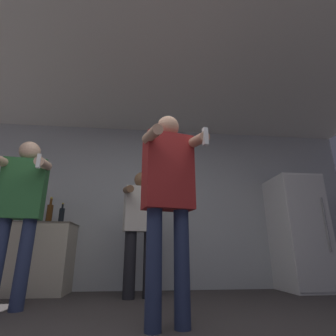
{
  "coord_description": "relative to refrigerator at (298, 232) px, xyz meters",
  "views": [
    {
      "loc": [
        0.02,
        -1.4,
        0.51
      ],
      "look_at": [
        0.24,
        0.65,
        1.18
      ],
      "focal_mm": 28.0,
      "sensor_mm": 36.0,
      "label": 1
    }
  ],
  "objects": [
    {
      "name": "person_woman_foreground",
      "position": [
        -2.15,
        -1.76,
        0.17
      ],
      "size": [
        0.52,
        0.51,
        1.65
      ],
      "color": "navy",
      "rests_on": "ground_plane"
    },
    {
      "name": "person_man_side",
      "position": [
        -3.6,
        -0.98,
        0.18
      ],
      "size": [
        0.54,
        0.51,
        1.69
      ],
      "color": "navy",
      "rests_on": "ground_plane"
    },
    {
      "name": "ceiling_slab",
      "position": [
        -2.39,
        -1.03,
        1.75
      ],
      "size": [
        7.0,
        3.26,
        0.05
      ],
      "color": "silver",
      "rests_on": "wall_back"
    },
    {
      "name": "wall_back",
      "position": [
        -2.39,
        0.37,
        0.45
      ],
      "size": [
        7.0,
        0.06,
        2.55
      ],
      "color": "#B2B7BC",
      "rests_on": "ground_plane"
    },
    {
      "name": "bottle_amber_bourbon",
      "position": [
        -3.86,
        0.04,
        0.18
      ],
      "size": [
        0.09,
        0.09,
        0.26
      ],
      "color": "#194723",
      "rests_on": "counter"
    },
    {
      "name": "refrigerator",
      "position": [
        0.0,
        0.0,
        0.0
      ],
      "size": [
        0.64,
        0.72,
        1.64
      ],
      "color": "white",
      "rests_on": "ground_plane"
    },
    {
      "name": "person_spectator_back",
      "position": [
        -2.35,
        -0.37,
        0.07
      ],
      "size": [
        0.56,
        0.53,
        1.56
      ],
      "color": "black",
      "rests_on": "ground_plane"
    },
    {
      "name": "bottle_short_whiskey",
      "position": [
        -4.14,
        0.04,
        0.17
      ],
      "size": [
        0.08,
        0.08,
        0.23
      ],
      "color": "maroon",
      "rests_on": "counter"
    },
    {
      "name": "bottle_tall_gin",
      "position": [
        -3.47,
        0.04,
        0.2
      ],
      "size": [
        0.07,
        0.07,
        0.29
      ],
      "color": "black",
      "rests_on": "counter"
    },
    {
      "name": "counter",
      "position": [
        -3.98,
        0.07,
        -0.37
      ],
      "size": [
        1.41,
        0.58,
        0.91
      ],
      "color": "#BCB29E",
      "rests_on": "ground_plane"
    },
    {
      "name": "bottle_red_label",
      "position": [
        -3.63,
        0.04,
        0.23
      ],
      "size": [
        0.08,
        0.08,
        0.37
      ],
      "color": "#563314",
      "rests_on": "counter"
    }
  ]
}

